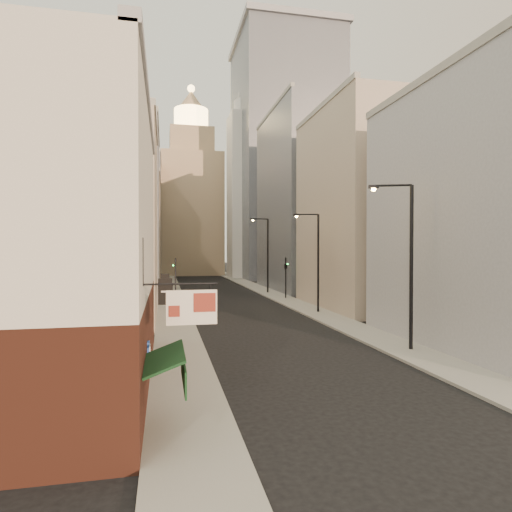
{
  "coord_description": "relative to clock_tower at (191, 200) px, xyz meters",
  "views": [
    {
      "loc": [
        -7.35,
        -10.59,
        5.99
      ],
      "look_at": [
        -0.68,
        20.41,
        5.48
      ],
      "focal_mm": 30.0,
      "sensor_mm": 36.0,
      "label": 1
    }
  ],
  "objects": [
    {
      "name": "ground",
      "position": [
        1.0,
        -92.0,
        -17.63
      ],
      "size": [
        360.0,
        360.0,
        0.0
      ],
      "primitive_type": "plane",
      "color": "black",
      "rests_on": "ground"
    },
    {
      "name": "sidewalk_left",
      "position": [
        -5.5,
        -37.0,
        -17.56
      ],
      "size": [
        3.0,
        140.0,
        0.15
      ],
      "primitive_type": "cube",
      "color": "gray",
      "rests_on": "ground"
    },
    {
      "name": "sidewalk_right",
      "position": [
        7.5,
        -37.0,
        -17.56
      ],
      "size": [
        3.0,
        140.0,
        0.15
      ],
      "primitive_type": "cube",
      "color": "gray",
      "rests_on": "ground"
    },
    {
      "name": "near_building_left",
      "position": [
        -9.99,
        -83.0,
        -11.61
      ],
      "size": [
        8.3,
        23.04,
        12.3
      ],
      "color": "#55271C",
      "rests_on": "ground"
    },
    {
      "name": "left_bldg_beige",
      "position": [
        -11.0,
        -66.0,
        -9.63
      ],
      "size": [
        8.0,
        12.0,
        16.0
      ],
      "primitive_type": "cube",
      "color": "tan",
      "rests_on": "ground"
    },
    {
      "name": "left_bldg_grey",
      "position": [
        -11.0,
        -50.0,
        -7.63
      ],
      "size": [
        8.0,
        16.0,
        20.0
      ],
      "primitive_type": "cube",
      "color": "#949499",
      "rests_on": "ground"
    },
    {
      "name": "left_bldg_tan",
      "position": [
        -11.0,
        -32.0,
        -9.13
      ],
      "size": [
        8.0,
        18.0,
        17.0
      ],
      "primitive_type": "cube",
      "color": "tan",
      "rests_on": "ground"
    },
    {
      "name": "left_bldg_wingrid",
      "position": [
        -11.0,
        -12.0,
        -5.63
      ],
      "size": [
        8.0,
        20.0,
        24.0
      ],
      "primitive_type": "cube",
      "color": "gray",
      "rests_on": "ground"
    },
    {
      "name": "right_bldg_grey",
      "position": [
        13.0,
        -80.0,
        -9.63
      ],
      "size": [
        8.0,
        16.0,
        16.0
      ],
      "primitive_type": "cube",
      "color": "#949499",
      "rests_on": "ground"
    },
    {
      "name": "right_bldg_beige",
      "position": [
        13.0,
        -62.0,
        -7.63
      ],
      "size": [
        8.0,
        16.0,
        20.0
      ],
      "primitive_type": "cube",
      "color": "tan",
      "rests_on": "ground"
    },
    {
      "name": "right_bldg_wingrid",
      "position": [
        13.0,
        -42.0,
        -4.63
      ],
      "size": [
        8.0,
        20.0,
        26.0
      ],
      "primitive_type": "cube",
      "color": "gray",
      "rests_on": "ground"
    },
    {
      "name": "highrise",
      "position": [
        19.0,
        -14.0,
        8.02
      ],
      "size": [
        21.0,
        23.0,
        51.2
      ],
      "color": "gray",
      "rests_on": "ground"
    },
    {
      "name": "clock_tower",
      "position": [
        0.0,
        0.0,
        0.0
      ],
      "size": [
        14.0,
        14.0,
        44.9
      ],
      "color": "tan",
      "rests_on": "ground"
    },
    {
      "name": "white_tower",
      "position": [
        11.0,
        -14.0,
        0.97
      ],
      "size": [
        8.0,
        8.0,
        41.5
      ],
      "color": "silver",
      "rests_on": "ground"
    },
    {
      "name": "streetlamp_near",
      "position": [
        7.51,
        -80.07,
        -12.04
      ],
      "size": [
        2.47,
        1.03,
        9.79
      ],
      "rotation": [
        0.0,
        0.0,
        -0.34
      ],
      "color": "black",
      "rests_on": "ground"
    },
    {
      "name": "streetlamp_mid",
      "position": [
        7.48,
        -64.8,
        -12.33
      ],
      "size": [
        2.42,
        0.63,
        9.29
      ],
      "rotation": [
        0.0,
        0.0,
        -0.18
      ],
      "color": "black",
      "rests_on": "ground"
    },
    {
      "name": "streetlamp_far",
      "position": [
        7.08,
        -46.59,
        -11.87
      ],
      "size": [
        2.59,
        0.88,
        10.1
      ],
      "rotation": [
        0.0,
        0.0,
        0.26
      ],
      "color": "black",
      "rests_on": "ground"
    },
    {
      "name": "traffic_light_left",
      "position": [
        -5.15,
        -54.66,
        -14.2
      ],
      "size": [
        0.57,
        0.47,
        5.0
      ],
      "rotation": [
        0.0,
        0.0,
        2.81
      ],
      "color": "black",
      "rests_on": "ground"
    },
    {
      "name": "traffic_light_right",
      "position": [
        7.86,
        -53.44,
        -13.84
      ],
      "size": [
        0.72,
        0.72,
        5.0
      ],
      "rotation": [
        0.0,
        0.0,
        2.76
      ],
      "color": "black",
      "rests_on": "ground"
    }
  ]
}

